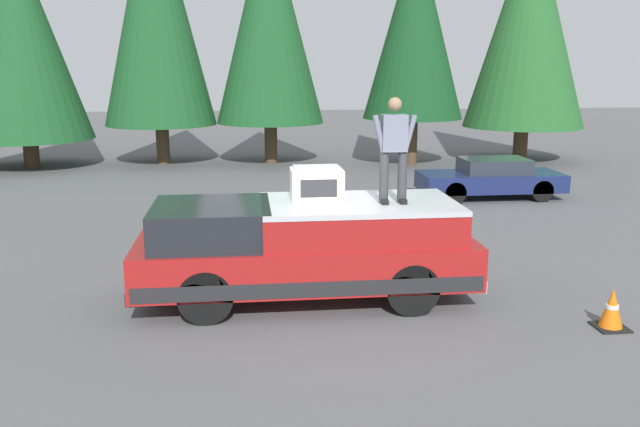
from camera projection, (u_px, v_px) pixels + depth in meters
ground_plane at (329, 296)px, 11.35m from camera, size 90.00×90.00×0.00m
pickup_truck at (306, 249)px, 11.03m from camera, size 2.01×5.54×1.65m
compressor_unit at (317, 184)px, 10.98m from camera, size 0.65×0.84×0.56m
person_on_truck_bed at (394, 147)px, 10.64m from camera, size 0.29×0.72×1.69m
parked_car_navy at (491, 178)px, 19.47m from camera, size 1.64×4.10×1.16m
traffic_cone at (612, 310)px, 9.93m from camera, size 0.47×0.47×0.62m
conifer_far_left at (528, 22)px, 25.80m from camera, size 4.66×4.66×9.44m
conifer_left at (415, 26)px, 24.75m from camera, size 3.74×3.74×8.63m
conifer_center_left at (269, 18)px, 25.18m from camera, size 4.12×4.12×9.45m
conifer_center_right at (156, 5)px, 24.94m from camera, size 4.21×4.21×10.42m
conifer_right at (20, 37)px, 24.17m from camera, size 4.69×4.69×8.46m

